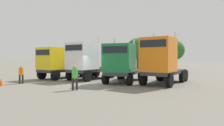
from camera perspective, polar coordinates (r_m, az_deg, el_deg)
The scene contains 11 objects.
ground at distance 17.50m, azimuth -5.86°, elevation -6.04°, with size 200.00×200.00×0.00m, color slate.
semi_truck_yellow at distance 22.46m, azimuth -15.30°, elevation 0.08°, with size 3.69×6.75×3.96m.
semi_truck_white at distance 20.62m, azimuth -7.61°, elevation 0.69°, with size 3.38×5.98×4.39m.
semi_truck_green at distance 18.06m, azimuth 2.82°, elevation 0.00°, with size 2.79×6.45×4.09m.
semi_truck_orange at distance 17.36m, azimuth 13.84°, elevation 0.69°, with size 3.61×6.60×4.52m.
visitor_in_hivis at distance 19.41m, azimuth -24.57°, elevation -2.66°, with size 0.48×0.48×1.62m.
visitor_with_camera at distance 14.39m, azimuth -10.63°, elevation -3.54°, with size 0.55×0.55×1.79m.
traffic_cone_near at distance 18.62m, azimuth -29.15°, elevation -4.80°, with size 0.36×0.36×0.62m, color #F2590C.
oak_far_left at distance 39.89m, azimuth 5.11°, elevation 3.28°, with size 3.01×3.01×5.05m.
oak_far_centre at distance 37.93m, azimuth 7.32°, elevation 4.05°, with size 4.06×4.06×6.01m.
oak_far_right at distance 35.07m, azimuth 17.47°, elevation 3.53°, with size 3.31×3.31×5.24m.
Camera 1 is at (8.34, -15.21, 2.31)m, focal length 31.93 mm.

